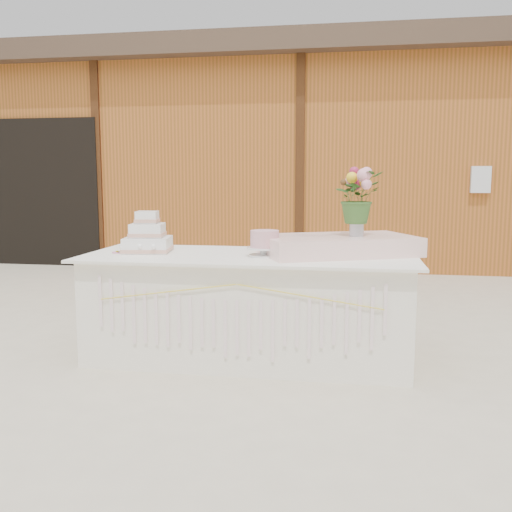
{
  "coord_description": "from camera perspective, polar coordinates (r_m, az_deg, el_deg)",
  "views": [
    {
      "loc": [
        0.73,
        -4.03,
        1.33
      ],
      "look_at": [
        0.0,
        0.3,
        0.72
      ],
      "focal_mm": 40.0,
      "sensor_mm": 36.0,
      "label": 1
    }
  ],
  "objects": [
    {
      "name": "satin_runner",
      "position": [
        4.18,
        8.2,
        1.08
      ],
      "size": [
        1.24,
        1.01,
        0.14
      ],
      "primitive_type": "cube",
      "rotation": [
        0.0,
        0.0,
        0.42
      ],
      "color": "#FFD7CD",
      "rests_on": "cake_table"
    },
    {
      "name": "loose_flowers",
      "position": [
        4.4,
        -13.02,
        0.53
      ],
      "size": [
        0.21,
        0.38,
        0.02
      ],
      "primitive_type": null,
      "rotation": [
        0.0,
        0.0,
        -0.18
      ],
      "color": "pink",
      "rests_on": "cake_table"
    },
    {
      "name": "wedding_cake",
      "position": [
        4.35,
        -10.78,
        1.76
      ],
      "size": [
        0.39,
        0.39,
        0.31
      ],
      "rotation": [
        0.0,
        0.0,
        0.16
      ],
      "color": "white",
      "rests_on": "cake_table"
    },
    {
      "name": "barn",
      "position": [
        10.06,
        5.41,
        9.81
      ],
      "size": [
        12.6,
        4.6,
        3.3
      ],
      "color": "#A95723",
      "rests_on": "ground"
    },
    {
      "name": "flower_vase",
      "position": [
        4.17,
        10.03,
        2.93
      ],
      "size": [
        0.1,
        0.1,
        0.14
      ],
      "primitive_type": "cylinder",
      "color": "silver",
      "rests_on": "satin_runner"
    },
    {
      "name": "cake_table",
      "position": [
        4.2,
        -0.69,
        -5.07
      ],
      "size": [
        2.4,
        1.0,
        0.77
      ],
      "color": "white",
      "rests_on": "ground"
    },
    {
      "name": "bouquet",
      "position": [
        4.15,
        10.11,
        6.48
      ],
      "size": [
        0.45,
        0.44,
        0.37
      ],
      "primitive_type": "imported",
      "rotation": [
        0.0,
        0.0,
        0.76
      ],
      "color": "#376026",
      "rests_on": "flower_vase"
    },
    {
      "name": "pink_cake_stand",
      "position": [
        4.03,
        0.87,
        1.42
      ],
      "size": [
        0.26,
        0.26,
        0.19
      ],
      "color": "white",
      "rests_on": "cake_table"
    },
    {
      "name": "ground",
      "position": [
        4.3,
        -0.67,
        -10.08
      ],
      "size": [
        80.0,
        80.0,
        0.0
      ],
      "primitive_type": "plane",
      "color": "beige",
      "rests_on": "ground"
    }
  ]
}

